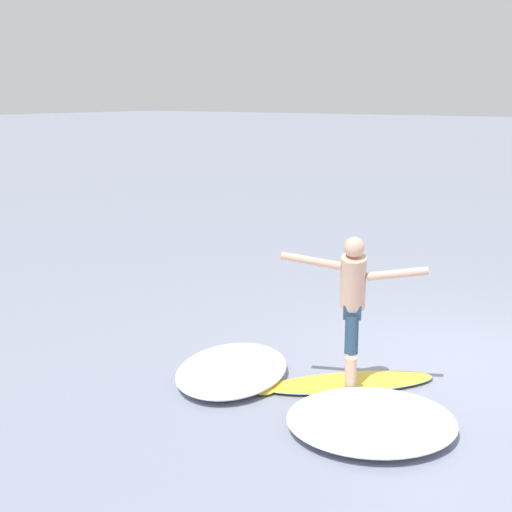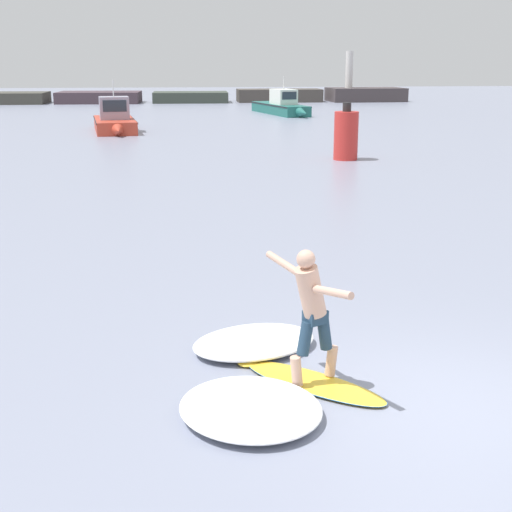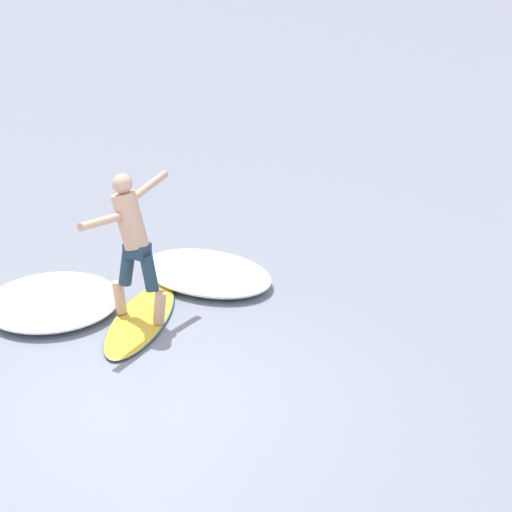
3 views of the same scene
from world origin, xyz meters
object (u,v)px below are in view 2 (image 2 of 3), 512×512
(small_boat_offshore, at_px, (282,106))
(surfboard, at_px, (311,382))
(fishing_boat_near_jetty, at_px, (115,121))
(surfer, at_px, (311,305))
(channel_marker_buoy, at_px, (346,135))

(small_boat_offshore, bearing_deg, surfboard, -97.91)
(fishing_boat_near_jetty, relative_size, small_boat_offshore, 0.77)
(surfboard, height_order, fishing_boat_near_jetty, fishing_boat_near_jetty)
(surfboard, relative_size, small_boat_offshore, 0.21)
(surfer, height_order, small_boat_offshore, small_boat_offshore)
(surfboard, distance_m, fishing_boat_near_jetty, 33.51)
(surfboard, bearing_deg, small_boat_offshore, 82.09)
(fishing_boat_near_jetty, distance_m, channel_marker_buoy, 16.42)
(surfboard, distance_m, surfer, 1.03)
(surfboard, xyz_separation_m, surfer, (-0.03, -0.06, 1.03))
(surfboard, distance_m, small_boat_offshore, 45.64)
(surfer, relative_size, fishing_boat_near_jetty, 0.25)
(small_boat_offshore, bearing_deg, surfer, -97.94)
(surfer, distance_m, channel_marker_buoy, 20.99)
(small_boat_offshore, height_order, channel_marker_buoy, small_boat_offshore)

